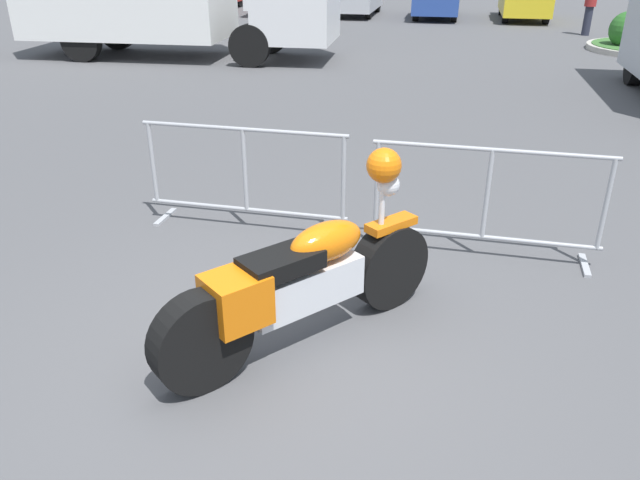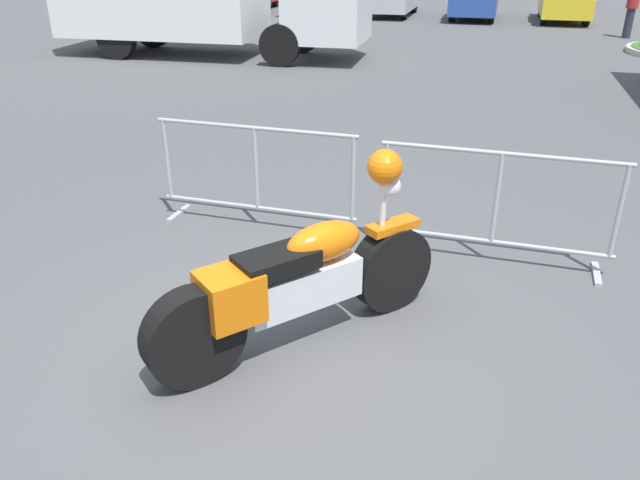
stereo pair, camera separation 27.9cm
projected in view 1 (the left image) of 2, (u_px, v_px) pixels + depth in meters
ground_plane at (279, 357)px, 4.51m from camera, size 120.00×120.00×0.00m
motorcycle at (305, 280)px, 4.48m from camera, size 1.56×2.06×1.36m
crowd_barrier_near at (245, 177)px, 6.30m from camera, size 2.13×0.52×1.07m
crowd_barrier_far at (486, 202)px, 5.71m from camera, size 2.13×0.52×1.07m
parked_car_yellow at (525, 0)px, 22.86m from camera, size 1.92×4.13×1.36m
pedestrian at (590, 4)px, 19.01m from camera, size 0.38×0.38×1.69m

